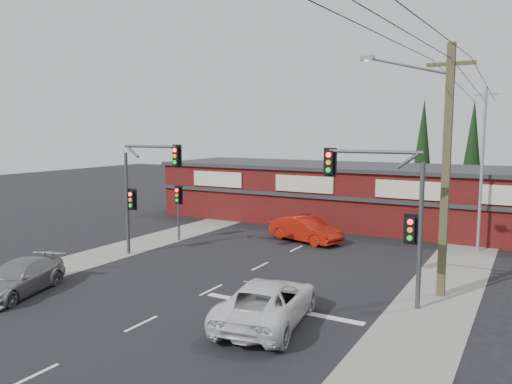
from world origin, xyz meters
The scene contains 18 objects.
ground centered at (0.00, 0.00, 0.00)m, with size 120.00×120.00×0.00m, color black.
road_strip centered at (0.00, 5.00, 0.01)m, with size 14.00×70.00×0.01m, color black.
verge_left centered at (-8.50, 5.00, 0.01)m, with size 3.00×70.00×0.02m, color gray.
verge_right centered at (8.50, 5.00, 0.01)m, with size 3.00×70.00×0.02m, color gray.
stop_line centered at (3.50, -1.50, 0.01)m, with size 6.50×0.35×0.01m, color silver.
white_suv centered at (3.74, -3.00, 0.76)m, with size 2.52×5.46×1.52m, color silver.
silver_suv centered at (-6.58, -5.30, 0.67)m, with size 1.88×4.63×1.34m, color gray.
red_sedan centered at (-0.33, 9.45, 0.77)m, with size 1.62×4.65×1.53m, color #A4160A.
lane_dashes centered at (0.00, -1.00, 0.02)m, with size 0.12×35.59×0.01m.
shop_building centered at (-0.99, 16.99, 2.13)m, with size 27.30×8.40×4.22m.
conifer_near centered at (3.50, 24.00, 5.48)m, with size 1.80×1.80×9.25m.
conifer_far centered at (7.00, 26.00, 5.48)m, with size 1.80×1.80×9.25m.
traffic_mast_left centered at (-6.43, 2.00, 3.93)m, with size 3.77×0.27×5.97m.
traffic_mast_right centered at (6.86, 1.00, 3.95)m, with size 3.96×0.27×5.97m.
pedestal_signal centered at (-7.20, 6.01, 2.41)m, with size 0.55×0.27×3.38m.
utility_pole centered at (8.36, 2.99, 5.40)m, with size 4.38×0.59×10.00m.
steel_pole centered at (9.00, 12.00, 4.70)m, with size 1.20×0.16×9.00m.
power_lines centered at (8.47, -2.47, 9.04)m, with size 2.01×29.00×1.22m.
Camera 1 is at (11.59, -17.72, 6.63)m, focal length 35.00 mm.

